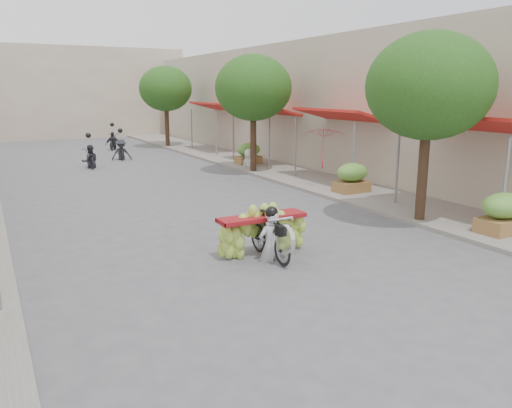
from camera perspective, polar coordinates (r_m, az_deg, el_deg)
The scene contains 16 objects.
ground at distance 8.68m, azimuth 12.37°, elevation -12.63°, with size 120.00×120.00×0.00m, color #5B5B60.
sidewalk_right at distance 24.45m, azimuth 1.90°, elevation 4.32°, with size 4.00×60.00×0.12m, color gray.
shophouse_row_right at distance 26.29m, azimuth 12.70°, elevation 11.05°, with size 9.77×40.00×6.00m.
far_building at distance 44.16m, azimuth -22.17°, elevation 11.69°, with size 20.00×6.00×7.00m, color #BCAA94.
street_tree_near at distance 14.50m, azimuth 19.18°, elevation 12.54°, with size 3.40×3.40×5.25m.
street_tree_mid at distance 22.52m, azimuth -0.32°, elevation 13.10°, with size 3.40×3.40×5.25m.
street_tree_far at distance 33.58m, azimuth -10.29°, elevation 12.82°, with size 3.40×3.40×5.25m.
produce_crate_near at distance 14.19m, azimuth 26.39°, elevation -0.61°, with size 1.20×0.88×1.16m.
produce_crate_mid at distance 18.21m, azimuth 10.92°, elevation 3.22°, with size 1.20×0.88×1.16m.
produce_crate_far at distance 24.84m, azimuth -0.87°, elevation 5.98°, with size 1.20×0.88×1.16m.
banana_motorbike at distance 11.16m, azimuth 1.27°, elevation -2.75°, with size 2.20×1.90×2.04m.
market_umbrella at distance 18.72m, azimuth 7.79°, elevation 8.71°, with size 2.09×2.09×1.55m.
pedestrian at distance 24.06m, azimuth -0.80°, elevation 6.30°, with size 0.87×0.59×1.64m.
bg_motorbike_a at distance 25.54m, azimuth -18.49°, elevation 5.57°, with size 0.81×1.64×1.95m.
bg_motorbike_b at distance 28.04m, azimuth -15.18°, elevation 6.67°, with size 1.12×1.53×1.95m.
bg_motorbike_c at distance 33.16m, azimuth -16.04°, elevation 7.33°, with size 1.22×1.84×1.95m.
Camera 1 is at (-5.24, -5.85, 3.69)m, focal length 35.00 mm.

